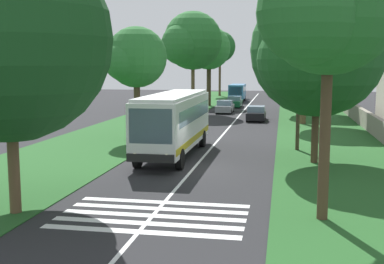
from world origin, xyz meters
TOP-DOWN VIEW (x-y plane):
  - ground at (0.00, 0.00)m, footprint 160.00×160.00m
  - grass_verge_left at (15.00, 8.20)m, footprint 120.00×8.00m
  - grass_verge_right at (15.00, -8.20)m, footprint 120.00×8.00m
  - centre_line at (15.00, 0.00)m, footprint 110.00×0.16m
  - coach_bus at (3.77, 1.80)m, footprint 11.16×2.62m
  - zebra_crossing at (-8.25, 0.00)m, footprint 4.05×6.80m
  - trailing_car_0 at (23.82, -2.03)m, footprint 4.30×1.78m
  - trailing_car_1 at (31.16, 1.89)m, footprint 4.30×1.78m
  - trailing_car_2 at (38.77, 1.52)m, footprint 4.30×1.78m
  - trailing_minibus_0 at (48.70, 2.07)m, footprint 6.00×2.14m
  - roadside_tree_left_0 at (-8.75, 5.30)m, footprint 9.41×7.47m
  - roadside_tree_left_1 at (61.27, 6.41)m, footprint 6.27×5.32m
  - roadside_tree_left_2 at (30.40, 5.64)m, footprint 8.00×6.49m
  - roadside_tree_left_3 at (40.73, 5.28)m, footprint 6.85×5.69m
  - roadside_tree_left_4 at (10.43, 6.11)m, footprint 5.48×4.46m
  - roadside_tree_right_0 at (60.67, -5.50)m, footprint 9.22×7.29m
  - roadside_tree_right_1 at (33.27, -6.00)m, footprint 9.16×7.49m
  - roadside_tree_right_2 at (2.94, -6.21)m, footprint 8.23×7.29m
  - roadside_tree_right_3 at (-7.67, -5.87)m, footprint 5.79×4.76m
  - roadside_tree_right_4 at (21.59, -6.15)m, footprint 8.70×7.03m
  - utility_pole at (6.97, -5.53)m, footprint 0.24×1.40m
  - roadside_wall at (20.00, -11.60)m, footprint 70.00×0.40m

SIDE VIEW (x-z plane):
  - ground at x=0.00m, z-range 0.00..0.00m
  - zebra_crossing at x=-8.25m, z-range 0.00..0.01m
  - centre_line at x=15.00m, z-range 0.00..0.01m
  - grass_verge_left at x=15.00m, z-range 0.00..0.04m
  - grass_verge_right at x=15.00m, z-range 0.00..0.04m
  - trailing_car_0 at x=23.82m, z-range -0.05..1.38m
  - trailing_car_1 at x=31.16m, z-range -0.05..1.38m
  - trailing_car_2 at x=38.77m, z-range -0.05..1.38m
  - roadside_wall at x=20.00m, z-range 0.04..1.52m
  - trailing_minibus_0 at x=48.70m, z-range 0.28..2.81m
  - coach_bus at x=3.77m, z-range 0.28..4.01m
  - utility_pole at x=6.97m, z-range 0.18..8.81m
  - roadside_tree_left_4 at x=10.43m, z-range 1.74..9.92m
  - roadside_tree_right_2 at x=2.94m, z-range 1.16..11.02m
  - roadside_tree_left_0 at x=-8.75m, z-range 1.11..11.16m
  - roadside_tree_right_0 at x=60.67m, z-range 1.47..11.98m
  - roadside_tree_right_3 at x=-7.67m, z-range 2.40..12.19m
  - roadside_tree_left_3 at x=40.73m, z-range 2.22..12.63m
  - roadside_tree_left_2 at x=30.40m, z-range 2.24..13.54m
  - roadside_tree_left_1 at x=61.27m, z-range 2.76..13.84m
  - roadside_tree_right_1 at x=33.27m, z-range 2.19..14.41m
  - roadside_tree_right_4 at x=21.59m, z-range 2.48..14.73m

